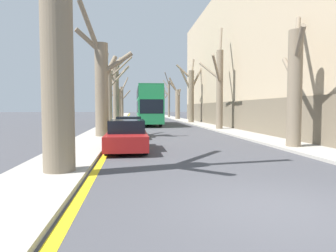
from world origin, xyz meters
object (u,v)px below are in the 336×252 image
street_tree_right_1 (219,85)px  street_tree_right_3 (177,102)px  street_tree_left_0 (62,52)px  street_tree_left_1 (102,83)px  double_decker_bus (148,104)px  parked_car_0 (127,136)px  parked_car_1 (129,127)px  street_tree_left_3 (116,89)px  street_tree_right_2 (191,93)px  street_tree_left_4 (119,101)px  street_tree_right_5 (163,101)px  street_tree_left_2 (111,94)px  street_tree_right_4 (168,97)px  street_tree_left_5 (121,100)px  street_tree_right_0 (295,84)px

street_tree_right_1 → street_tree_right_3: bearing=90.2°
street_tree_left_0 → street_tree_left_1: 10.73m
street_tree_right_3 → double_decker_bus: 15.97m
parked_car_0 → parked_car_1: size_ratio=0.95×
street_tree_left_3 → double_decker_bus: street_tree_left_3 is taller
street_tree_left_1 → street_tree_right_2: size_ratio=1.00×
street_tree_left_0 → street_tree_left_4: size_ratio=1.02×
street_tree_right_5 → parked_car_1: size_ratio=1.57×
street_tree_left_1 → street_tree_left_2: (-0.16, 9.91, -0.21)m
street_tree_right_3 → parked_car_0: (-7.57, -35.54, -2.22)m
street_tree_right_1 → double_decker_bus: 10.55m
street_tree_right_4 → double_decker_bus: street_tree_right_4 is taller
street_tree_left_5 → street_tree_left_2: bearing=-89.8°
street_tree_left_4 → street_tree_right_4: bearing=52.9°
street_tree_left_2 → street_tree_right_4: size_ratio=0.78×
street_tree_left_5 → street_tree_right_5: size_ratio=1.03×
street_tree_right_0 → street_tree_left_3: bearing=110.5°
street_tree_right_0 → street_tree_right_4: street_tree_right_4 is taller
street_tree_left_2 → street_tree_right_1: 10.35m
street_tree_left_3 → street_tree_left_4: bearing=90.4°
street_tree_left_5 → street_tree_right_5: bearing=56.8°
street_tree_left_1 → street_tree_right_4: 42.19m
street_tree_left_3 → street_tree_right_1: size_ratio=0.96×
street_tree_left_0 → street_tree_left_4: street_tree_left_0 is taller
street_tree_left_4 → double_decker_bus: 14.69m
street_tree_left_3 → double_decker_bus: size_ratio=0.74×
street_tree_left_0 → street_tree_left_4: bearing=90.4°
street_tree_left_0 → street_tree_left_3: bearing=90.3°
street_tree_right_0 → street_tree_right_4: (-0.19, 47.46, 1.10)m
street_tree_left_4 → double_decker_bus: (3.93, -14.14, -0.68)m
street_tree_left_0 → street_tree_left_1: street_tree_left_1 is taller
street_tree_left_3 → street_tree_right_0: size_ratio=1.32×
street_tree_left_2 → street_tree_left_5: size_ratio=0.96×
street_tree_right_0 → double_decker_bus: (-5.66, 20.88, -0.58)m
street_tree_left_3 → street_tree_right_2: (9.45, -1.25, -0.47)m
street_tree_right_0 → street_tree_right_3: 35.85m
double_decker_bus → parked_car_0: size_ratio=2.76×
street_tree_left_0 → street_tree_right_2: (9.27, 28.76, 0.37)m
street_tree_right_1 → street_tree_right_3: size_ratio=1.30×
street_tree_left_2 → street_tree_left_5: bearing=90.2°
street_tree_left_0 → street_tree_right_4: bearing=80.0°
parked_car_1 → street_tree_left_3: bearing=95.6°
street_tree_left_0 → street_tree_right_3: bearing=77.1°
street_tree_left_2 → street_tree_right_2: (9.43, 8.12, 0.54)m
street_tree_left_4 → street_tree_left_5: bearing=90.1°
street_tree_left_0 → double_decker_bus: size_ratio=0.60×
street_tree_right_3 → street_tree_right_5: (0.14, 24.40, 0.86)m
street_tree_left_1 → street_tree_left_4: 28.74m
street_tree_right_2 → double_decker_bus: (-5.58, -3.43, -1.40)m
street_tree_left_4 → street_tree_right_1: street_tree_right_1 is taller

